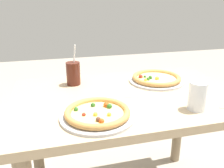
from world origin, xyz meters
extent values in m
cube|color=tan|center=(0.00, 0.00, 0.73)|extent=(1.20, 0.78, 0.04)
cylinder|color=#89765B|center=(-0.52, 0.31, 0.35)|extent=(0.07, 0.07, 0.71)
cylinder|color=#89765B|center=(0.52, 0.31, 0.35)|extent=(0.07, 0.07, 0.71)
cylinder|color=#B7B7BC|center=(-0.21, -0.22, 0.76)|extent=(0.32, 0.32, 0.01)
cylinder|color=#E5CC7F|center=(-0.21, -0.22, 0.77)|extent=(0.23, 0.23, 0.01)
torus|color=#C68C47|center=(-0.21, -0.22, 0.78)|extent=(0.28, 0.28, 0.03)
sphere|color=maroon|center=(-0.27, -0.23, 0.78)|extent=(0.02, 0.02, 0.02)
sphere|color=#BF4C19|center=(-0.16, -0.17, 0.78)|extent=(0.03, 0.03, 0.03)
sphere|color=#2D6623|center=(-0.29, -0.17, 0.78)|extent=(0.02, 0.02, 0.02)
sphere|color=#2D6623|center=(-0.15, -0.18, 0.78)|extent=(0.02, 0.02, 0.02)
sphere|color=#2D6623|center=(-0.21, -0.15, 0.78)|extent=(0.02, 0.02, 0.02)
sphere|color=brown|center=(-0.22, -0.29, 0.78)|extent=(0.02, 0.02, 0.02)
sphere|color=gold|center=(-0.22, -0.24, 0.78)|extent=(0.02, 0.02, 0.02)
sphere|color=#BF4C19|center=(-0.21, -0.30, 0.78)|extent=(0.02, 0.02, 0.02)
sphere|color=gold|center=(-0.17, -0.26, 0.78)|extent=(0.02, 0.02, 0.02)
cylinder|color=#B7B7BC|center=(0.23, 0.15, 0.76)|extent=(0.33, 0.33, 0.01)
cylinder|color=#EFD68C|center=(0.23, 0.15, 0.77)|extent=(0.24, 0.24, 0.01)
torus|color=#C68C47|center=(0.23, 0.15, 0.78)|extent=(0.29, 0.29, 0.03)
sphere|color=gold|center=(0.15, 0.12, 0.78)|extent=(0.02, 0.02, 0.02)
sphere|color=maroon|center=(0.14, 0.18, 0.78)|extent=(0.03, 0.03, 0.03)
sphere|color=#2D6623|center=(0.17, 0.18, 0.78)|extent=(0.02, 0.02, 0.02)
sphere|color=#2D6623|center=(0.19, 0.15, 0.78)|extent=(0.02, 0.02, 0.02)
sphere|color=#2D6623|center=(0.17, 0.13, 0.78)|extent=(0.02, 0.02, 0.02)
sphere|color=gold|center=(0.22, 0.12, 0.78)|extent=(0.02, 0.02, 0.02)
cylinder|color=#4C1E14|center=(-0.26, 0.22, 0.82)|extent=(0.08, 0.08, 0.13)
cylinder|color=white|center=(-0.25, 0.22, 0.93)|extent=(0.02, 0.01, 0.12)
cylinder|color=silver|center=(0.24, -0.26, 0.82)|extent=(0.08, 0.08, 0.13)
cube|color=white|center=(0.24, -0.26, 0.85)|extent=(0.03, 0.03, 0.02)
cube|color=white|center=(0.24, -0.25, 0.85)|extent=(0.03, 0.03, 0.03)
cube|color=white|center=(0.23, -0.25, 0.85)|extent=(0.03, 0.03, 0.02)
cube|color=white|center=(-0.03, 0.03, 0.75)|extent=(0.18, 0.16, 0.00)
camera|label=1|loc=(-0.38, -1.11, 1.23)|focal=38.08mm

